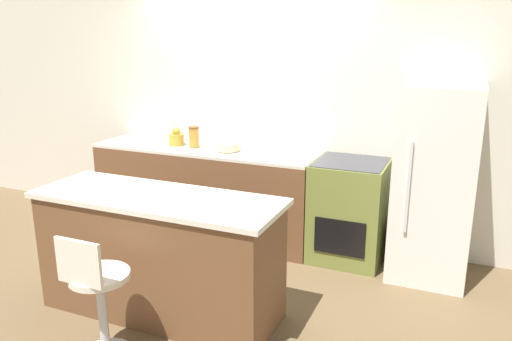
{
  "coord_description": "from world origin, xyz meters",
  "views": [
    {
      "loc": [
        2.09,
        -4.03,
        2.08
      ],
      "look_at": [
        0.54,
        -0.41,
        0.98
      ],
      "focal_mm": 35.0,
      "sensor_mm": 36.0,
      "label": 1
    }
  ],
  "objects_px": {
    "mixing_bowl": "(228,147)",
    "kettle": "(176,138)",
    "oven_range": "(349,211)",
    "stool_chair": "(98,299)",
    "refrigerator": "(435,183)"
  },
  "relations": [
    {
      "from": "oven_range",
      "to": "stool_chair",
      "type": "height_order",
      "value": "oven_range"
    },
    {
      "from": "stool_chair",
      "to": "mixing_bowl",
      "type": "relative_size",
      "value": 3.79
    },
    {
      "from": "refrigerator",
      "to": "kettle",
      "type": "distance_m",
      "value": 2.56
    },
    {
      "from": "stool_chair",
      "to": "kettle",
      "type": "relative_size",
      "value": 4.69
    },
    {
      "from": "oven_range",
      "to": "kettle",
      "type": "relative_size",
      "value": 4.93
    },
    {
      "from": "oven_range",
      "to": "stool_chair",
      "type": "bearing_deg",
      "value": -117.2
    },
    {
      "from": "mixing_bowl",
      "to": "kettle",
      "type": "bearing_deg",
      "value": -180.0
    },
    {
      "from": "oven_range",
      "to": "kettle",
      "type": "xyz_separation_m",
      "value": [
        -1.83,
        -0.03,
        0.55
      ]
    },
    {
      "from": "oven_range",
      "to": "kettle",
      "type": "distance_m",
      "value": 1.91
    },
    {
      "from": "refrigerator",
      "to": "stool_chair",
      "type": "distance_m",
      "value": 2.84
    },
    {
      "from": "oven_range",
      "to": "stool_chair",
      "type": "xyz_separation_m",
      "value": [
        -1.11,
        -2.16,
        -0.03
      ]
    },
    {
      "from": "mixing_bowl",
      "to": "stool_chair",
      "type": "bearing_deg",
      "value": -86.82
    },
    {
      "from": "oven_range",
      "to": "mixing_bowl",
      "type": "height_order",
      "value": "mixing_bowl"
    },
    {
      "from": "oven_range",
      "to": "refrigerator",
      "type": "xyz_separation_m",
      "value": [
        0.73,
        -0.03,
        0.37
      ]
    },
    {
      "from": "refrigerator",
      "to": "mixing_bowl",
      "type": "bearing_deg",
      "value": -179.97
    }
  ]
}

